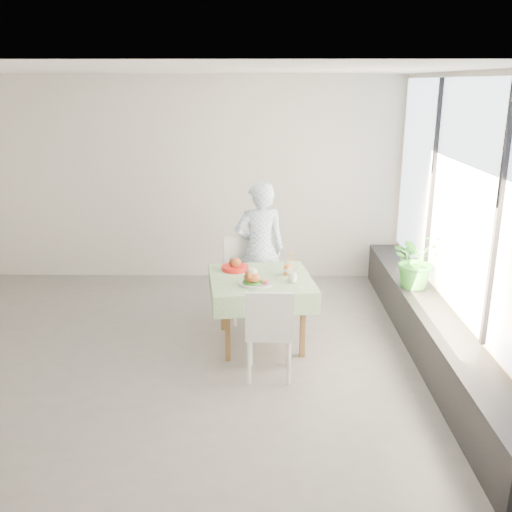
{
  "coord_description": "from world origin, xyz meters",
  "views": [
    {
      "loc": [
        1.06,
        -5.35,
        2.7
      ],
      "look_at": [
        1.01,
        0.33,
        0.96
      ],
      "focal_mm": 40.0,
      "sensor_mm": 36.0,
      "label": 1
    }
  ],
  "objects_px": {
    "cafe_table": "(261,302)",
    "juice_cup_orange": "(288,269)",
    "chair_far": "(247,294)",
    "chair_near": "(269,349)",
    "main_dish": "(254,279)",
    "potted_plant": "(417,260)",
    "diner": "(260,250)"
  },
  "relations": [
    {
      "from": "cafe_table",
      "to": "potted_plant",
      "type": "bearing_deg",
      "value": 12.65
    },
    {
      "from": "chair_far",
      "to": "juice_cup_orange",
      "type": "xyz_separation_m",
      "value": [
        0.45,
        -0.59,
        0.51
      ]
    },
    {
      "from": "diner",
      "to": "main_dish",
      "type": "relative_size",
      "value": 4.75
    },
    {
      "from": "juice_cup_orange",
      "to": "chair_near",
      "type": "bearing_deg",
      "value": -104.19
    },
    {
      "from": "diner",
      "to": "potted_plant",
      "type": "xyz_separation_m",
      "value": [
        1.73,
        -0.38,
        0.01
      ]
    },
    {
      "from": "main_dish",
      "to": "potted_plant",
      "type": "relative_size",
      "value": 0.54
    },
    {
      "from": "chair_near",
      "to": "potted_plant",
      "type": "height_order",
      "value": "potted_plant"
    },
    {
      "from": "chair_near",
      "to": "main_dish",
      "type": "relative_size",
      "value": 2.67
    },
    {
      "from": "chair_far",
      "to": "potted_plant",
      "type": "bearing_deg",
      "value": -8.43
    },
    {
      "from": "cafe_table",
      "to": "chair_far",
      "type": "xyz_separation_m",
      "value": [
        -0.17,
        0.67,
        -0.16
      ]
    },
    {
      "from": "cafe_table",
      "to": "juice_cup_orange",
      "type": "bearing_deg",
      "value": 15.75
    },
    {
      "from": "cafe_table",
      "to": "main_dish",
      "type": "height_order",
      "value": "main_dish"
    },
    {
      "from": "diner",
      "to": "juice_cup_orange",
      "type": "distance_m",
      "value": 0.75
    },
    {
      "from": "chair_near",
      "to": "juice_cup_orange",
      "type": "height_order",
      "value": "juice_cup_orange"
    },
    {
      "from": "diner",
      "to": "juice_cup_orange",
      "type": "height_order",
      "value": "diner"
    },
    {
      "from": "chair_far",
      "to": "main_dish",
      "type": "distance_m",
      "value": 1.03
    },
    {
      "from": "diner",
      "to": "chair_near",
      "type": "bearing_deg",
      "value": 82.95
    },
    {
      "from": "cafe_table",
      "to": "main_dish",
      "type": "distance_m",
      "value": 0.41
    },
    {
      "from": "cafe_table",
      "to": "chair_far",
      "type": "distance_m",
      "value": 0.71
    },
    {
      "from": "chair_near",
      "to": "diner",
      "type": "relative_size",
      "value": 0.56
    },
    {
      "from": "main_dish",
      "to": "juice_cup_orange",
      "type": "xyz_separation_m",
      "value": [
        0.36,
        0.31,
        0.01
      ]
    },
    {
      "from": "cafe_table",
      "to": "chair_near",
      "type": "relative_size",
      "value": 1.28
    },
    {
      "from": "chair_far",
      "to": "juice_cup_orange",
      "type": "bearing_deg",
      "value": -52.25
    },
    {
      "from": "chair_near",
      "to": "main_dish",
      "type": "height_order",
      "value": "main_dish"
    },
    {
      "from": "chair_near",
      "to": "juice_cup_orange",
      "type": "xyz_separation_m",
      "value": [
        0.21,
        0.82,
        0.53
      ]
    },
    {
      "from": "cafe_table",
      "to": "diner",
      "type": "height_order",
      "value": "diner"
    },
    {
      "from": "potted_plant",
      "to": "chair_far",
      "type": "bearing_deg",
      "value": 171.57
    },
    {
      "from": "diner",
      "to": "juice_cup_orange",
      "type": "bearing_deg",
      "value": 102.86
    },
    {
      "from": "cafe_table",
      "to": "chair_near",
      "type": "distance_m",
      "value": 0.76
    },
    {
      "from": "chair_near",
      "to": "potted_plant",
      "type": "xyz_separation_m",
      "value": [
        1.64,
        1.12,
        0.54
      ]
    },
    {
      "from": "potted_plant",
      "to": "diner",
      "type": "bearing_deg",
      "value": 167.53
    },
    {
      "from": "juice_cup_orange",
      "to": "main_dish",
      "type": "bearing_deg",
      "value": -139.04
    }
  ]
}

